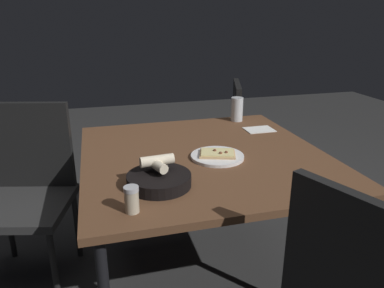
# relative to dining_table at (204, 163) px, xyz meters

# --- Properties ---
(ground) EXTENTS (8.00, 8.00, 0.00)m
(ground) POSITION_rel_dining_table_xyz_m (0.00, 0.00, -0.66)
(ground) COLOR #2B2B2B
(dining_table) EXTENTS (1.13, 1.15, 0.71)m
(dining_table) POSITION_rel_dining_table_xyz_m (0.00, 0.00, 0.00)
(dining_table) COLOR brown
(dining_table) RESTS_ON ground
(pizza_plate) EXTENTS (0.24, 0.24, 0.04)m
(pizza_plate) POSITION_rel_dining_table_xyz_m (-0.04, 0.07, 0.06)
(pizza_plate) COLOR white
(pizza_plate) RESTS_ON dining_table
(bread_basket) EXTENTS (0.25, 0.25, 0.11)m
(bread_basket) POSITION_rel_dining_table_xyz_m (0.27, 0.28, 0.08)
(bread_basket) COLOR black
(bread_basket) RESTS_ON dining_table
(beer_glass) EXTENTS (0.07, 0.07, 0.14)m
(beer_glass) POSITION_rel_dining_table_xyz_m (-0.36, -0.49, 0.12)
(beer_glass) COLOR silver
(beer_glass) RESTS_ON dining_table
(pepper_shaker) EXTENTS (0.05, 0.05, 0.09)m
(pepper_shaker) POSITION_rel_dining_table_xyz_m (0.39, 0.46, 0.09)
(pepper_shaker) COLOR #BFB299
(pepper_shaker) RESTS_ON dining_table
(napkin) EXTENTS (0.16, 0.12, 0.00)m
(napkin) POSITION_rel_dining_table_xyz_m (-0.41, -0.27, 0.05)
(napkin) COLOR white
(napkin) RESTS_ON dining_table
(chair_near) EXTENTS (0.56, 0.56, 0.88)m
(chair_near) POSITION_rel_dining_table_xyz_m (-0.36, -0.82, -0.15)
(chair_near) COLOR black
(chair_near) RESTS_ON ground
(chair_far) EXTENTS (0.53, 0.53, 0.91)m
(chair_far) POSITION_rel_dining_table_xyz_m (0.85, -0.30, -0.14)
(chair_far) COLOR #2A2A2A
(chair_far) RESTS_ON ground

